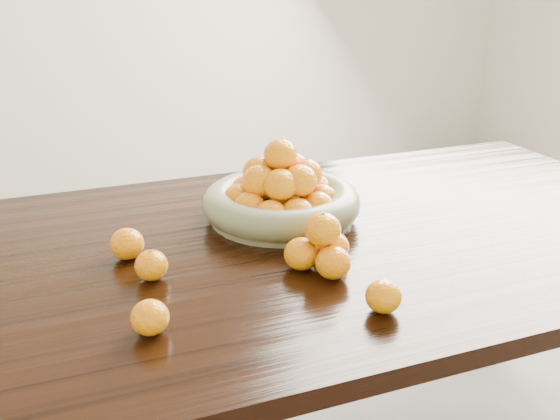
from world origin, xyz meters
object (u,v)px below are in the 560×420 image
object	(u,v)px
fruit_bowl	(281,197)
dining_table	(287,275)
loose_orange_0	(151,265)
orange_pyramid	(322,248)

from	to	relation	value
fruit_bowl	dining_table	bearing A→B (deg)	-104.12
fruit_bowl	loose_orange_0	distance (m)	0.40
dining_table	orange_pyramid	xyz separation A→B (m)	(0.01, -0.16, 0.14)
dining_table	loose_orange_0	xyz separation A→B (m)	(-0.31, -0.08, 0.12)
fruit_bowl	orange_pyramid	distance (m)	0.28
dining_table	loose_orange_0	bearing A→B (deg)	-165.29
dining_table	orange_pyramid	distance (m)	0.21
orange_pyramid	loose_orange_0	distance (m)	0.33
orange_pyramid	loose_orange_0	size ratio (longest dim) A/B	2.19
dining_table	fruit_bowl	xyz separation A→B (m)	(0.03, 0.12, 0.14)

